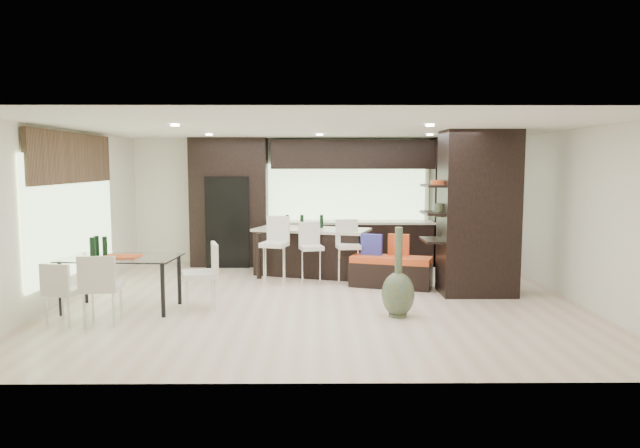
{
  "coord_description": "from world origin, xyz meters",
  "views": [
    {
      "loc": [
        -0.07,
        -8.92,
        2.15
      ],
      "look_at": [
        0.0,
        0.6,
        1.15
      ],
      "focal_mm": 32.0,
      "sensor_mm": 36.0,
      "label": 1
    }
  ],
  "objects_px": {
    "stool_mid": "(311,259)",
    "bench": "(391,272)",
    "floor_vase": "(398,272)",
    "dining_table": "(122,283)",
    "stool_left": "(274,256)",
    "chair_near": "(102,292)",
    "stool_right": "(348,258)",
    "chair_end": "(200,279)",
    "chair_far": "(65,295)",
    "kitchen_island": "(312,252)"
  },
  "relations": [
    {
      "from": "dining_table",
      "to": "chair_far",
      "type": "xyz_separation_m",
      "value": [
        -0.51,
        -0.75,
        -0.0
      ]
    },
    {
      "from": "chair_near",
      "to": "chair_far",
      "type": "distance_m",
      "value": 0.52
    },
    {
      "from": "stool_mid",
      "to": "stool_right",
      "type": "height_order",
      "value": "stool_right"
    },
    {
      "from": "stool_mid",
      "to": "dining_table",
      "type": "height_order",
      "value": "stool_mid"
    },
    {
      "from": "stool_left",
      "to": "dining_table",
      "type": "bearing_deg",
      "value": -120.84
    },
    {
      "from": "bench",
      "to": "chair_near",
      "type": "height_order",
      "value": "chair_near"
    },
    {
      "from": "floor_vase",
      "to": "chair_far",
      "type": "height_order",
      "value": "floor_vase"
    },
    {
      "from": "kitchen_island",
      "to": "stool_left",
      "type": "relative_size",
      "value": 2.23
    },
    {
      "from": "chair_far",
      "to": "dining_table",
      "type": "bearing_deg",
      "value": 68.13
    },
    {
      "from": "stool_left",
      "to": "stool_right",
      "type": "height_order",
      "value": "stool_left"
    },
    {
      "from": "kitchen_island",
      "to": "dining_table",
      "type": "height_order",
      "value": "kitchen_island"
    },
    {
      "from": "stool_mid",
      "to": "floor_vase",
      "type": "height_order",
      "value": "floor_vase"
    },
    {
      "from": "floor_vase",
      "to": "dining_table",
      "type": "height_order",
      "value": "floor_vase"
    },
    {
      "from": "dining_table",
      "to": "chair_end",
      "type": "height_order",
      "value": "chair_end"
    },
    {
      "from": "kitchen_island",
      "to": "stool_right",
      "type": "bearing_deg",
      "value": -30.98
    },
    {
      "from": "chair_near",
      "to": "chair_end",
      "type": "xyz_separation_m",
      "value": [
        1.15,
        0.78,
        0.01
      ]
    },
    {
      "from": "dining_table",
      "to": "chair_end",
      "type": "xyz_separation_m",
      "value": [
        1.15,
        0.0,
        0.06
      ]
    },
    {
      "from": "dining_table",
      "to": "chair_end",
      "type": "distance_m",
      "value": 1.15
    },
    {
      "from": "floor_vase",
      "to": "chair_far",
      "type": "bearing_deg",
      "value": -175.55
    },
    {
      "from": "kitchen_island",
      "to": "stool_right",
      "type": "distance_m",
      "value": 1.02
    },
    {
      "from": "stool_left",
      "to": "stool_mid",
      "type": "relative_size",
      "value": 1.1
    },
    {
      "from": "dining_table",
      "to": "chair_near",
      "type": "distance_m",
      "value": 0.78
    },
    {
      "from": "stool_mid",
      "to": "chair_end",
      "type": "height_order",
      "value": "chair_end"
    },
    {
      "from": "floor_vase",
      "to": "chair_far",
      "type": "distance_m",
      "value": 4.57
    },
    {
      "from": "kitchen_island",
      "to": "dining_table",
      "type": "xyz_separation_m",
      "value": [
        -2.79,
        -2.67,
        -0.06
      ]
    },
    {
      "from": "kitchen_island",
      "to": "chair_far",
      "type": "bearing_deg",
      "value": -115.85
    },
    {
      "from": "bench",
      "to": "dining_table",
      "type": "xyz_separation_m",
      "value": [
        -4.19,
        -1.55,
        0.13
      ]
    },
    {
      "from": "stool_mid",
      "to": "chair_far",
      "type": "bearing_deg",
      "value": -154.35
    },
    {
      "from": "kitchen_island",
      "to": "chair_near",
      "type": "bearing_deg",
      "value": -110.82
    },
    {
      "from": "stool_mid",
      "to": "floor_vase",
      "type": "bearing_deg",
      "value": -74.76
    },
    {
      "from": "stool_right",
      "to": "floor_vase",
      "type": "bearing_deg",
      "value": -82.97
    },
    {
      "from": "chair_near",
      "to": "stool_right",
      "type": "bearing_deg",
      "value": 33.37
    },
    {
      "from": "stool_left",
      "to": "stool_mid",
      "type": "xyz_separation_m",
      "value": [
        0.67,
        0.02,
        -0.04
      ]
    },
    {
      "from": "bench",
      "to": "chair_end",
      "type": "distance_m",
      "value": 3.42
    },
    {
      "from": "stool_right",
      "to": "stool_mid",
      "type": "bearing_deg",
      "value": 172.28
    },
    {
      "from": "floor_vase",
      "to": "chair_end",
      "type": "xyz_separation_m",
      "value": [
        -2.88,
        0.4,
        -0.18
      ]
    },
    {
      "from": "bench",
      "to": "floor_vase",
      "type": "relative_size",
      "value": 1.1
    },
    {
      "from": "floor_vase",
      "to": "chair_near",
      "type": "height_order",
      "value": "floor_vase"
    },
    {
      "from": "stool_mid",
      "to": "dining_table",
      "type": "relative_size",
      "value": 0.54
    },
    {
      "from": "stool_mid",
      "to": "floor_vase",
      "type": "distance_m",
      "value": 2.62
    },
    {
      "from": "kitchen_island",
      "to": "stool_left",
      "type": "xyz_separation_m",
      "value": [
        -0.67,
        -0.78,
        0.03
      ]
    },
    {
      "from": "bench",
      "to": "dining_table",
      "type": "distance_m",
      "value": 4.47
    },
    {
      "from": "stool_mid",
      "to": "bench",
      "type": "distance_m",
      "value": 1.45
    },
    {
      "from": "stool_mid",
      "to": "chair_near",
      "type": "xyz_separation_m",
      "value": [
        -2.79,
        -2.68,
        0.0
      ]
    },
    {
      "from": "floor_vase",
      "to": "chair_end",
      "type": "height_order",
      "value": "floor_vase"
    },
    {
      "from": "chair_end",
      "to": "kitchen_island",
      "type": "bearing_deg",
      "value": -48.08
    },
    {
      "from": "bench",
      "to": "floor_vase",
      "type": "height_order",
      "value": "floor_vase"
    },
    {
      "from": "dining_table",
      "to": "bench",
      "type": "bearing_deg",
      "value": 24.02
    },
    {
      "from": "chair_far",
      "to": "kitchen_island",
      "type": "bearing_deg",
      "value": 58.37
    },
    {
      "from": "chair_far",
      "to": "floor_vase",
      "type": "bearing_deg",
      "value": 16.81
    }
  ]
}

